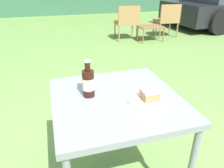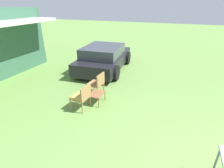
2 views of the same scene
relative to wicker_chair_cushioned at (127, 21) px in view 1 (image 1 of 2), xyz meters
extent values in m
cylinder|color=black|center=(2.49, 1.73, -0.13)|extent=(0.71, 0.25, 0.69)
cylinder|color=black|center=(2.63, -0.22, -0.13)|extent=(0.71, 0.25, 0.69)
cylinder|color=#9E7547|center=(0.26, 0.27, -0.29)|extent=(0.04, 0.04, 0.38)
cylinder|color=#9E7547|center=(-0.22, 0.31, -0.29)|extent=(0.04, 0.04, 0.38)
cylinder|color=#9E7547|center=(0.23, -0.18, -0.29)|extent=(0.04, 0.04, 0.38)
cylinder|color=#9E7547|center=(-0.25, -0.15, -0.29)|extent=(0.04, 0.04, 0.38)
cube|color=#9E7547|center=(0.00, 0.06, -0.07)|extent=(0.58, 0.55, 0.06)
cube|color=#9E7547|center=(-0.01, -0.17, 0.16)|extent=(0.54, 0.09, 0.40)
cube|color=gold|center=(0.00, 0.06, -0.01)|extent=(0.52, 0.47, 0.05)
cylinder|color=#9E7547|center=(1.39, 0.27, -0.29)|extent=(0.04, 0.04, 0.38)
cylinder|color=#9E7547|center=(0.91, 0.31, -0.29)|extent=(0.04, 0.04, 0.38)
cylinder|color=#9E7547|center=(1.35, -0.18, -0.29)|extent=(0.04, 0.04, 0.38)
cylinder|color=#9E7547|center=(0.87, -0.15, -0.29)|extent=(0.04, 0.04, 0.38)
cube|color=#9E7547|center=(1.13, 0.06, -0.07)|extent=(0.58, 0.55, 0.06)
cube|color=#9E7547|center=(1.11, -0.17, 0.16)|extent=(0.54, 0.09, 0.40)
cube|color=brown|center=(0.52, -0.28, -0.13)|extent=(0.59, 0.46, 0.03)
cylinder|color=brown|center=(0.25, -0.48, -0.31)|extent=(0.03, 0.03, 0.34)
cylinder|color=brown|center=(0.79, -0.48, -0.31)|extent=(0.03, 0.03, 0.34)
cylinder|color=brown|center=(0.25, -0.07, -0.31)|extent=(0.03, 0.03, 0.34)
cylinder|color=brown|center=(0.79, -0.07, -0.31)|extent=(0.03, 0.03, 0.34)
cube|color=gray|center=(-1.57, -4.11, 0.25)|extent=(0.81, 0.83, 0.04)
cylinder|color=gray|center=(-1.93, -3.74, -0.12)|extent=(0.04, 0.04, 0.71)
cylinder|color=gray|center=(-1.20, -3.74, -0.12)|extent=(0.04, 0.04, 0.71)
cylinder|color=silver|center=(-1.40, -4.20, 0.28)|extent=(0.23, 0.23, 0.01)
cube|color=#AD7A4C|center=(-1.37, -4.20, 0.31)|extent=(0.10, 0.10, 0.05)
cube|color=silver|center=(-1.37, -4.20, 0.34)|extent=(0.10, 0.10, 0.02)
cylinder|color=black|center=(-1.73, -4.04, 0.36)|extent=(0.08, 0.08, 0.18)
cylinder|color=black|center=(-1.73, -4.04, 0.48)|extent=(0.03, 0.03, 0.06)
cylinder|color=silver|center=(-1.73, -4.04, 0.51)|extent=(0.04, 0.04, 0.01)
cylinder|color=beige|center=(-1.73, -4.04, 0.36)|extent=(0.08, 0.08, 0.08)
cube|color=silver|center=(-1.47, -4.22, 0.28)|extent=(0.18, 0.06, 0.01)
cylinder|color=silver|center=(-1.59, -4.09, 0.28)|extent=(0.03, 0.03, 0.01)
camera|label=1|loc=(-1.94, -5.28, 0.97)|focal=35.00mm
camera|label=2|loc=(-4.26, -2.71, 2.74)|focal=28.00mm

